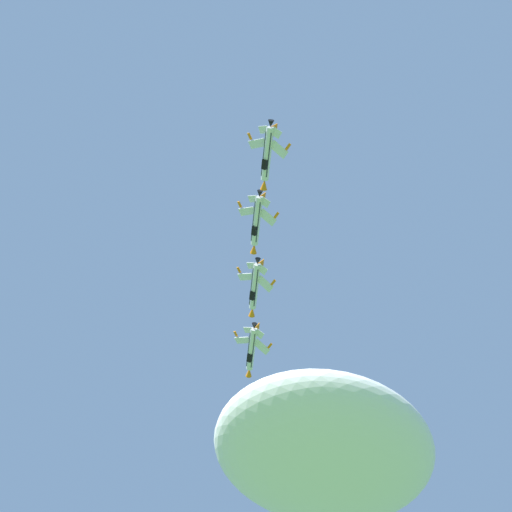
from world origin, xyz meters
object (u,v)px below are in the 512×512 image
fighter_jet_lead (252,350)px  fighter_jet_left_wing (255,287)px  fighter_jet_left_outer (267,155)px  fighter_jet_right_wing (257,222)px

fighter_jet_lead → fighter_jet_left_wing: 17.86m
fighter_jet_lead → fighter_jet_left_outer: size_ratio=1.00×
fighter_jet_right_wing → fighter_jet_left_outer: size_ratio=1.00×
fighter_jet_lead → fighter_jet_left_outer: bearing=-91.6°
fighter_jet_left_wing → fighter_jet_right_wing: fighter_jet_right_wing is taller
fighter_jet_lead → fighter_jet_right_wing: bearing=-93.4°
fighter_jet_lead → fighter_jet_right_wing: 34.53m
fighter_jet_right_wing → fighter_jet_lead: bearing=86.6°
fighter_jet_lead → fighter_jet_left_wing: fighter_jet_left_wing is taller
fighter_jet_right_wing → fighter_jet_left_outer: (-4.01, -16.58, -1.94)m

